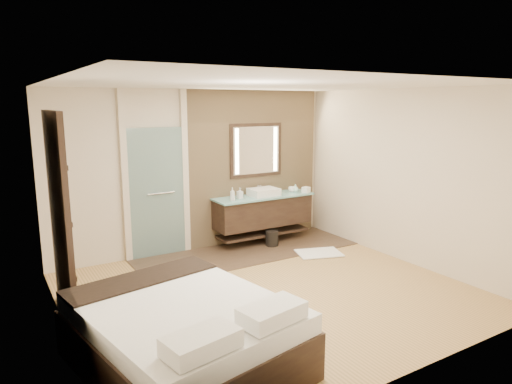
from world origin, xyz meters
TOP-DOWN VIEW (x-y plane):
  - floor at (0.00, 0.00)m, footprint 5.00×5.00m
  - tile_strip at (0.60, 1.60)m, footprint 3.80×1.30m
  - stone_wall at (1.10, 2.21)m, footprint 2.60×0.08m
  - vanity at (1.10, 1.92)m, footprint 1.85×0.55m
  - mirror_unit at (1.10, 2.16)m, footprint 1.06×0.04m
  - frosted_door at (-0.75, 2.20)m, footprint 1.10×0.12m
  - shoji_partition at (-2.43, 0.60)m, footprint 0.06×1.20m
  - bed at (-1.65, -1.05)m, footprint 2.01×2.34m
  - bath_mat at (1.55, 0.87)m, footprint 0.84×0.70m
  - waste_bin at (1.11, 1.64)m, footprint 0.25×0.25m
  - tissue_box at (1.92, 1.74)m, footprint 0.15×0.15m
  - soap_bottle_a at (0.43, 1.81)m, footprint 0.11×0.11m
  - soap_bottle_b at (0.62, 1.91)m, footprint 0.09×0.09m
  - soap_bottle_c at (1.79, 1.90)m, footprint 0.14×0.14m
  - cup at (1.74, 1.93)m, footprint 0.15×0.15m

SIDE VIEW (x-z plane):
  - floor at x=0.00m, z-range 0.00..0.00m
  - tile_strip at x=0.60m, z-range 0.00..0.01m
  - bath_mat at x=1.55m, z-range 0.01..0.03m
  - waste_bin at x=1.11m, z-range 0.00..0.28m
  - bed at x=-1.65m, z-range -0.07..0.73m
  - vanity at x=1.10m, z-range 0.14..1.02m
  - cup at x=1.74m, z-range 0.86..0.96m
  - tissue_box at x=1.92m, z-range 0.86..0.97m
  - soap_bottle_c at x=1.79m, z-range 0.86..1.01m
  - soap_bottle_b at x=0.62m, z-range 0.86..1.05m
  - soap_bottle_a at x=0.43m, z-range 0.86..1.09m
  - frosted_door at x=-0.75m, z-range -0.21..2.49m
  - shoji_partition at x=-2.43m, z-range 0.01..2.41m
  - stone_wall at x=1.10m, z-range 0.00..2.70m
  - mirror_unit at x=1.10m, z-range 1.17..2.13m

